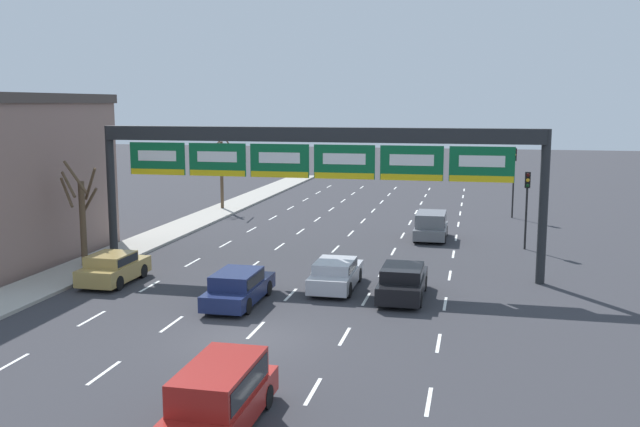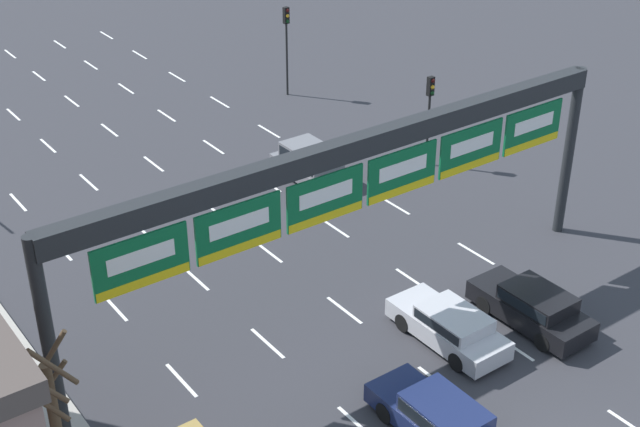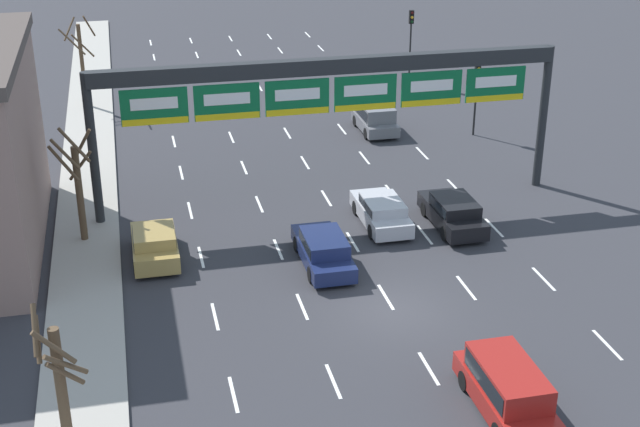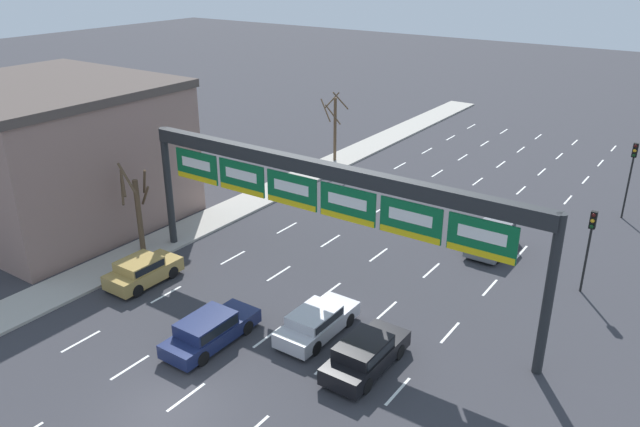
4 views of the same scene
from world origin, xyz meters
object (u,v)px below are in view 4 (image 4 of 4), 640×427
Objects in this scene: sign_gantry at (322,186)px; tree_bare_third at (334,124)px; tree_bare_second at (137,207)px; car_navy at (209,329)px; traffic_light_near_gantry at (632,166)px; traffic_light_mid_block at (590,235)px; car_gold at (142,270)px; car_silver at (317,321)px; suv_grey at (493,237)px; car_black at (365,353)px.

sign_gantry reaches higher than tree_bare_third.
car_navy is at bearing -24.67° from tree_bare_second.
traffic_light_near_gantry is 1.14× the size of traffic_light_mid_block.
tree_bare_third is at bearing 97.67° from car_gold.
tree_bare_second is (-21.71, -21.12, -0.75)m from traffic_light_near_gantry.
tree_bare_third is (-13.22, 21.36, 2.48)m from car_silver.
tree_bare_third reaches higher than suv_grey.
traffic_light_mid_block is at bearing 37.16° from sign_gantry.
sign_gantry is 4.82× the size of car_black.
car_gold is at bearing -173.02° from car_silver.
tree_bare_second is at bearing 155.33° from car_navy.
tree_bare_second is at bearing 140.39° from car_gold.
suv_grey reaches higher than car_silver.
sign_gantry is 5.54× the size of car_gold.
car_gold reaches higher than car_navy.
tree_bare_third is (-0.12, 20.19, 0.37)m from tree_bare_second.
sign_gantry reaches higher than suv_grey.
traffic_light_near_gantry is (5.22, 9.55, 2.65)m from suv_grey.
sign_gantry reaches higher than traffic_light_mid_block.
car_silver is at bearing 6.98° from car_gold.
car_black is at bearing -7.36° from tree_bare_second.
suv_grey is at bearing -118.65° from traffic_light_near_gantry.
tree_bare_second reaches higher than car_navy.
suv_grey is at bearing 160.83° from traffic_light_mid_block.
car_gold is 0.84× the size of car_navy.
suv_grey reaches higher than car_navy.
tree_bare_third reaches higher than car_black.
car_black reaches higher than car_navy.
traffic_light_mid_block is (5.73, 11.78, 2.39)m from car_black.
car_black is (3.07, -0.91, 0.05)m from car_silver.
car_gold is 30.25m from traffic_light_near_gantry.
car_navy is at bearing -68.35° from tree_bare_third.
tree_bare_second is at bearing -135.79° from traffic_light_near_gantry.
sign_gantry is 21.93m from tree_bare_third.
car_gold is 7.03m from car_navy.
traffic_light_near_gantry reaches higher than car_black.
car_navy is 6.93m from car_black.
car_black is at bearing -115.93° from traffic_light_mid_block.
traffic_light_near_gantry is (5.53, 23.21, 2.81)m from car_black.
traffic_light_mid_block is (8.80, 10.86, 2.44)m from car_silver.
traffic_light_near_gantry is at bearing 61.35° from suv_grey.
car_navy is 0.81× the size of tree_bare_third.
suv_grey is 11.20m from traffic_light_near_gantry.
traffic_light_mid_block is 0.83× the size of tree_bare_second.
sign_gantry is at bearing -142.84° from traffic_light_mid_block.
car_gold is at bearing -82.33° from tree_bare_third.
sign_gantry is 22.09m from traffic_light_near_gantry.
car_navy is 0.94× the size of traffic_light_near_gantry.
tree_bare_third reaches higher than car_silver.
car_black is at bearing -16.57° from car_silver.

